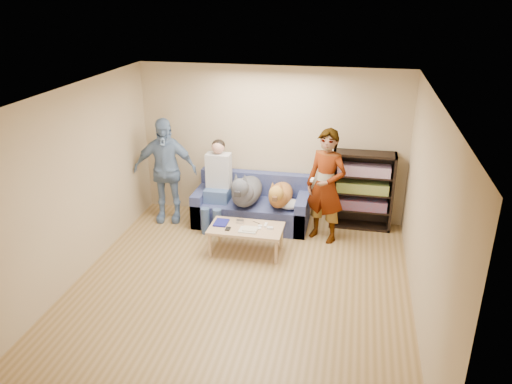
% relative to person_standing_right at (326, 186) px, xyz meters
% --- Properties ---
extents(ground, '(5.00, 5.00, 0.00)m').
position_rel_person_standing_right_xyz_m(ground, '(-0.99, -1.76, -0.90)').
color(ground, olive).
rests_on(ground, ground).
extents(ceiling, '(5.00, 5.00, 0.00)m').
position_rel_person_standing_right_xyz_m(ceiling, '(-0.99, -1.76, 1.70)').
color(ceiling, white).
rests_on(ceiling, ground).
extents(wall_back, '(4.50, 0.00, 4.50)m').
position_rel_person_standing_right_xyz_m(wall_back, '(-0.99, 0.74, 0.40)').
color(wall_back, tan).
rests_on(wall_back, ground).
extents(wall_front, '(4.50, 0.00, 4.50)m').
position_rel_person_standing_right_xyz_m(wall_front, '(-0.99, -4.26, 0.40)').
color(wall_front, tan).
rests_on(wall_front, ground).
extents(wall_left, '(0.00, 5.00, 5.00)m').
position_rel_person_standing_right_xyz_m(wall_left, '(-3.24, -1.76, 0.40)').
color(wall_left, tan).
rests_on(wall_left, ground).
extents(wall_right, '(0.00, 5.00, 5.00)m').
position_rel_person_standing_right_xyz_m(wall_right, '(1.26, -1.76, 0.40)').
color(wall_right, tan).
rests_on(wall_right, ground).
extents(blanket, '(0.39, 0.33, 0.14)m').
position_rel_person_standing_right_xyz_m(blanket, '(-0.58, 0.13, -0.41)').
color(blanket, '#A3A2A7').
rests_on(blanket, sofa).
extents(person_standing_right, '(0.78, 0.67, 1.80)m').
position_rel_person_standing_right_xyz_m(person_standing_right, '(0.00, 0.00, 0.00)').
color(person_standing_right, gray).
rests_on(person_standing_right, ground).
extents(person_standing_left, '(1.11, 0.61, 1.80)m').
position_rel_person_standing_right_xyz_m(person_standing_left, '(-2.70, 0.19, -0.00)').
color(person_standing_left, '#728FB7').
rests_on(person_standing_left, ground).
extents(held_controller, '(0.05, 0.13, 0.03)m').
position_rel_person_standing_right_xyz_m(held_controller, '(-0.20, -0.20, 0.17)').
color(held_controller, white).
rests_on(held_controller, person_standing_right).
extents(notebook_blue, '(0.20, 0.26, 0.03)m').
position_rel_person_standing_right_xyz_m(notebook_blue, '(-1.51, -0.63, -0.47)').
color(notebook_blue, navy).
rests_on(notebook_blue, coffee_table).
extents(papers, '(0.26, 0.20, 0.02)m').
position_rel_person_standing_right_xyz_m(papers, '(-1.06, -0.78, -0.47)').
color(papers, beige).
rests_on(papers, coffee_table).
extents(magazine, '(0.22, 0.17, 0.01)m').
position_rel_person_standing_right_xyz_m(magazine, '(-1.03, -0.76, -0.46)').
color(magazine, beige).
rests_on(magazine, coffee_table).
extents(camera_silver, '(0.11, 0.06, 0.05)m').
position_rel_person_standing_right_xyz_m(camera_silver, '(-1.23, -0.56, -0.46)').
color(camera_silver, '#B3B2B7').
rests_on(camera_silver, coffee_table).
extents(controller_a, '(0.04, 0.13, 0.03)m').
position_rel_person_standing_right_xyz_m(controller_a, '(-0.83, -0.58, -0.47)').
color(controller_a, white).
rests_on(controller_a, coffee_table).
extents(controller_b, '(0.09, 0.06, 0.03)m').
position_rel_person_standing_right_xyz_m(controller_b, '(-0.75, -0.66, -0.47)').
color(controller_b, silver).
rests_on(controller_b, coffee_table).
extents(headphone_cup_a, '(0.07, 0.07, 0.02)m').
position_rel_person_standing_right_xyz_m(headphone_cup_a, '(-0.91, -0.70, -0.47)').
color(headphone_cup_a, white).
rests_on(headphone_cup_a, coffee_table).
extents(headphone_cup_b, '(0.07, 0.07, 0.02)m').
position_rel_person_standing_right_xyz_m(headphone_cup_b, '(-0.91, -0.62, -0.47)').
color(headphone_cup_b, silver).
rests_on(headphone_cup_b, coffee_table).
extents(pen_orange, '(0.13, 0.06, 0.01)m').
position_rel_person_standing_right_xyz_m(pen_orange, '(-1.13, -0.84, -0.48)').
color(pen_orange, orange).
rests_on(pen_orange, coffee_table).
extents(pen_black, '(0.13, 0.08, 0.01)m').
position_rel_person_standing_right_xyz_m(pen_black, '(-0.99, -0.50, -0.48)').
color(pen_black, black).
rests_on(pen_black, coffee_table).
extents(wallet, '(0.07, 0.12, 0.02)m').
position_rel_person_standing_right_xyz_m(wallet, '(-1.36, -0.80, -0.47)').
color(wallet, black).
rests_on(wallet, coffee_table).
extents(sofa, '(1.90, 0.85, 0.82)m').
position_rel_person_standing_right_xyz_m(sofa, '(-1.24, 0.34, -0.62)').
color(sofa, '#515B93').
rests_on(sofa, ground).
extents(person_seated, '(0.40, 0.73, 1.47)m').
position_rel_person_standing_right_xyz_m(person_seated, '(-1.80, 0.21, -0.13)').
color(person_seated, '#466A9A').
rests_on(person_seated, sofa).
extents(dog_gray, '(0.47, 1.28, 0.68)m').
position_rel_person_standing_right_xyz_m(dog_gray, '(-1.30, 0.12, -0.23)').
color(dog_gray, '#494D53').
rests_on(dog_gray, sofa).
extents(dog_tan, '(0.39, 1.15, 0.56)m').
position_rel_person_standing_right_xyz_m(dog_tan, '(-0.74, 0.17, -0.28)').
color(dog_tan, '#A66D32').
rests_on(dog_tan, sofa).
extents(coffee_table, '(1.10, 0.60, 0.42)m').
position_rel_person_standing_right_xyz_m(coffee_table, '(-1.11, -0.68, -0.53)').
color(coffee_table, tan).
rests_on(coffee_table, ground).
extents(bookshelf, '(1.00, 0.34, 1.30)m').
position_rel_person_standing_right_xyz_m(bookshelf, '(0.56, 0.57, -0.22)').
color(bookshelf, black).
rests_on(bookshelf, ground).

